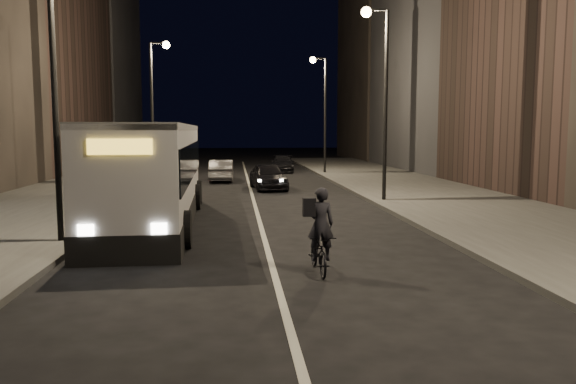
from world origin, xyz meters
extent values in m
plane|color=black|center=(0.00, 0.00, 0.00)|extent=(180.00, 180.00, 0.00)
cube|color=#383836|center=(8.50, 14.00, 0.08)|extent=(7.00, 70.00, 0.16)
cube|color=#383836|center=(-8.50, 14.00, 0.08)|extent=(7.00, 70.00, 0.16)
cube|color=black|center=(16.00, 27.50, 10.50)|extent=(8.00, 61.00, 21.00)
cube|color=black|center=(-16.00, 28.50, 11.00)|extent=(8.00, 61.00, 22.00)
cylinder|color=black|center=(5.60, 12.00, 4.16)|extent=(0.16, 0.16, 8.00)
cube|color=black|center=(5.15, 12.00, 8.16)|extent=(0.90, 0.08, 0.08)
sphere|color=#FFD18C|center=(4.70, 12.00, 8.06)|extent=(0.44, 0.44, 0.44)
cylinder|color=black|center=(5.60, 28.00, 4.16)|extent=(0.16, 0.16, 8.00)
cube|color=black|center=(5.15, 28.00, 8.16)|extent=(0.90, 0.08, 0.08)
sphere|color=#FFD18C|center=(4.70, 28.00, 8.06)|extent=(0.44, 0.44, 0.44)
cylinder|color=black|center=(-5.60, 4.00, 4.16)|extent=(0.16, 0.16, 8.00)
cylinder|color=black|center=(-5.60, 22.00, 4.16)|extent=(0.16, 0.16, 8.00)
cube|color=black|center=(-5.15, 22.00, 8.16)|extent=(0.90, 0.08, 0.08)
sphere|color=#FFD18C|center=(-4.70, 22.00, 8.06)|extent=(0.44, 0.44, 0.44)
cube|color=silver|center=(-3.60, 7.62, 1.65)|extent=(2.90, 12.42, 3.29)
cube|color=black|center=(-3.60, 7.62, 2.11)|extent=(2.97, 12.01, 1.18)
cube|color=silver|center=(-3.60, 7.62, 3.24)|extent=(2.92, 12.42, 0.19)
cube|color=gold|center=(-3.44, 1.45, 2.78)|extent=(1.44, 0.16, 0.36)
cylinder|color=black|center=(-4.77, 3.26, 0.51)|extent=(0.39, 1.04, 1.03)
cylinder|color=black|center=(-2.20, 3.33, 0.51)|extent=(0.39, 1.04, 1.03)
cylinder|color=black|center=(-4.99, 11.50, 0.51)|extent=(0.39, 1.04, 1.03)
cylinder|color=black|center=(-2.42, 11.57, 0.51)|extent=(0.39, 1.04, 1.03)
imported|color=black|center=(1.00, 0.43, 0.44)|extent=(0.64, 1.69, 0.88)
imported|color=black|center=(1.00, 0.23, 1.13)|extent=(0.60, 0.40, 1.60)
imported|color=black|center=(0.95, 18.24, 0.70)|extent=(2.11, 4.29, 1.41)
imported|color=#3D3D40|center=(-1.65, 23.28, 0.67)|extent=(1.45, 4.09, 1.34)
imported|color=black|center=(2.80, 30.69, 0.62)|extent=(2.19, 4.46, 1.25)
camera|label=1|loc=(-0.85, -11.64, 3.15)|focal=35.00mm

